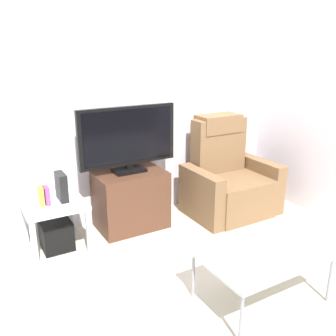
{
  "coord_description": "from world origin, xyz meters",
  "views": [
    {
      "loc": [
        -1.53,
        -2.45,
        1.81
      ],
      "look_at": [
        0.16,
        0.5,
        0.7
      ],
      "focal_mm": 39.98,
      "sensor_mm": 36.0,
      "label": 1
    }
  ],
  "objects_px": {
    "subwoofer_box": "(57,235)",
    "book_middle": "(47,195)",
    "cell_phone": "(251,258)",
    "side_table": "(54,210)",
    "coffee_table": "(263,256)",
    "book_leftmost": "(41,196)",
    "television": "(128,138)",
    "game_console": "(62,187)",
    "recliner_armchair": "(228,180)",
    "tv_stand": "(131,200)"
  },
  "relations": [
    {
      "from": "side_table",
      "to": "book_middle",
      "type": "relative_size",
      "value": 3.26
    },
    {
      "from": "television",
      "to": "recliner_armchair",
      "type": "xyz_separation_m",
      "value": [
        1.13,
        -0.19,
        -0.58
      ]
    },
    {
      "from": "book_leftmost",
      "to": "cell_phone",
      "type": "distance_m",
      "value": 1.87
    },
    {
      "from": "television",
      "to": "recliner_armchair",
      "type": "height_order",
      "value": "television"
    },
    {
      "from": "subwoofer_box",
      "to": "book_middle",
      "type": "distance_m",
      "value": 0.42
    },
    {
      "from": "side_table",
      "to": "book_leftmost",
      "type": "bearing_deg",
      "value": -168.69
    },
    {
      "from": "coffee_table",
      "to": "cell_phone",
      "type": "bearing_deg",
      "value": -173.66
    },
    {
      "from": "coffee_table",
      "to": "tv_stand",
      "type": "bearing_deg",
      "value": 102.01
    },
    {
      "from": "television",
      "to": "book_middle",
      "type": "xyz_separation_m",
      "value": [
        -0.85,
        -0.1,
        -0.4
      ]
    },
    {
      "from": "book_middle",
      "to": "coffee_table",
      "type": "distance_m",
      "value": 1.9
    },
    {
      "from": "subwoofer_box",
      "to": "book_middle",
      "type": "height_order",
      "value": "book_middle"
    },
    {
      "from": "game_console",
      "to": "coffee_table",
      "type": "bearing_deg",
      "value": -55.57
    },
    {
      "from": "television",
      "to": "game_console",
      "type": "relative_size",
      "value": 3.93
    },
    {
      "from": "television",
      "to": "subwoofer_box",
      "type": "xyz_separation_m",
      "value": [
        -0.79,
        -0.08,
        -0.82
      ]
    },
    {
      "from": "recliner_armchair",
      "to": "book_middle",
      "type": "height_order",
      "value": "recliner_armchair"
    },
    {
      "from": "cell_phone",
      "to": "recliner_armchair",
      "type": "bearing_deg",
      "value": 60.31
    },
    {
      "from": "television",
      "to": "cell_phone",
      "type": "xyz_separation_m",
      "value": [
        0.21,
        -1.6,
        -0.56
      ]
    },
    {
      "from": "tv_stand",
      "to": "recliner_armchair",
      "type": "height_order",
      "value": "recliner_armchair"
    },
    {
      "from": "book_middle",
      "to": "side_table",
      "type": "bearing_deg",
      "value": 20.64
    },
    {
      "from": "book_leftmost",
      "to": "coffee_table",
      "type": "distance_m",
      "value": 1.93
    },
    {
      "from": "subwoofer_box",
      "to": "recliner_armchair",
      "type": "bearing_deg",
      "value": -3.26
    },
    {
      "from": "cell_phone",
      "to": "game_console",
      "type": "bearing_deg",
      "value": 124.29
    },
    {
      "from": "television",
      "to": "book_leftmost",
      "type": "xyz_separation_m",
      "value": [
        -0.89,
        -0.1,
        -0.4
      ]
    },
    {
      "from": "book_leftmost",
      "to": "cell_phone",
      "type": "height_order",
      "value": "book_leftmost"
    },
    {
      "from": "television",
      "to": "coffee_table",
      "type": "relative_size",
      "value": 1.12
    },
    {
      "from": "tv_stand",
      "to": "subwoofer_box",
      "type": "height_order",
      "value": "tv_stand"
    },
    {
      "from": "subwoofer_box",
      "to": "coffee_table",
      "type": "bearing_deg",
      "value": -53.13
    },
    {
      "from": "television",
      "to": "book_middle",
      "type": "distance_m",
      "value": 0.94
    },
    {
      "from": "television",
      "to": "coffee_table",
      "type": "xyz_separation_m",
      "value": [
        0.33,
        -1.59,
        -0.59
      ]
    },
    {
      "from": "book_leftmost",
      "to": "game_console",
      "type": "distance_m",
      "value": 0.2
    },
    {
      "from": "recliner_armchair",
      "to": "book_middle",
      "type": "distance_m",
      "value": 1.98
    },
    {
      "from": "side_table",
      "to": "book_leftmost",
      "type": "relative_size",
      "value": 3.1
    },
    {
      "from": "television",
      "to": "book_leftmost",
      "type": "relative_size",
      "value": 5.82
    },
    {
      "from": "television",
      "to": "recliner_armchair",
      "type": "distance_m",
      "value": 1.28
    },
    {
      "from": "side_table",
      "to": "subwoofer_box",
      "type": "height_order",
      "value": "side_table"
    },
    {
      "from": "recliner_armchair",
      "to": "cell_phone",
      "type": "xyz_separation_m",
      "value": [
        -0.92,
        -1.41,
        0.02
      ]
    },
    {
      "from": "subwoofer_box",
      "to": "book_leftmost",
      "type": "bearing_deg",
      "value": -168.69
    },
    {
      "from": "side_table",
      "to": "cell_phone",
      "type": "xyz_separation_m",
      "value": [
        1.0,
        -1.52,
        -0.0
      ]
    },
    {
      "from": "subwoofer_box",
      "to": "book_leftmost",
      "type": "relative_size",
      "value": 1.56
    },
    {
      "from": "recliner_armchair",
      "to": "game_console",
      "type": "relative_size",
      "value": 4.2
    },
    {
      "from": "tv_stand",
      "to": "cell_phone",
      "type": "relative_size",
      "value": 4.63
    },
    {
      "from": "subwoofer_box",
      "to": "cell_phone",
      "type": "bearing_deg",
      "value": -56.57
    },
    {
      "from": "recliner_armchair",
      "to": "game_console",
      "type": "distance_m",
      "value": 1.85
    },
    {
      "from": "tv_stand",
      "to": "recliner_armchair",
      "type": "bearing_deg",
      "value": -8.74
    },
    {
      "from": "book_leftmost",
      "to": "tv_stand",
      "type": "bearing_deg",
      "value": 5.35
    },
    {
      "from": "book_middle",
      "to": "coffee_table",
      "type": "relative_size",
      "value": 0.18
    },
    {
      "from": "book_middle",
      "to": "coffee_table",
      "type": "bearing_deg",
      "value": -51.48
    },
    {
      "from": "tv_stand",
      "to": "book_middle",
      "type": "distance_m",
      "value": 0.89
    },
    {
      "from": "side_table",
      "to": "coffee_table",
      "type": "xyz_separation_m",
      "value": [
        1.13,
        -1.5,
        -0.03
      ]
    },
    {
      "from": "side_table",
      "to": "game_console",
      "type": "relative_size",
      "value": 2.1
    }
  ]
}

